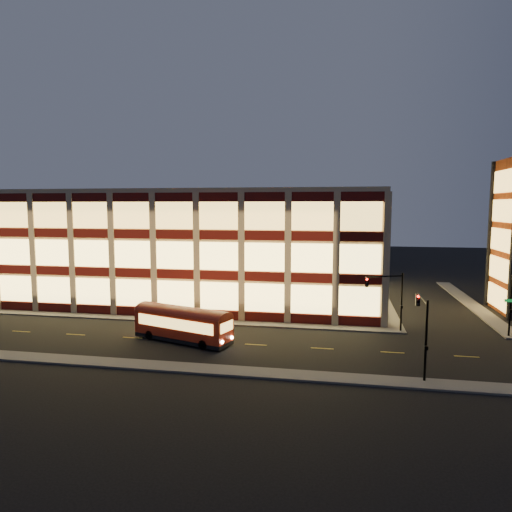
# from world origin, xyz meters

# --- Properties ---
(ground) EXTENTS (200.00, 200.00, 0.00)m
(ground) POSITION_xyz_m (0.00, 0.00, 0.00)
(ground) COLOR black
(ground) RESTS_ON ground
(sidewalk_office_south) EXTENTS (54.00, 2.00, 0.15)m
(sidewalk_office_south) POSITION_xyz_m (-3.00, 1.00, 0.07)
(sidewalk_office_south) COLOR #514F4C
(sidewalk_office_south) RESTS_ON ground
(sidewalk_office_east) EXTENTS (2.00, 30.00, 0.15)m
(sidewalk_office_east) POSITION_xyz_m (23.00, 17.00, 0.07)
(sidewalk_office_east) COLOR #514F4C
(sidewalk_office_east) RESTS_ON ground
(sidewalk_tower_west) EXTENTS (2.00, 30.00, 0.15)m
(sidewalk_tower_west) POSITION_xyz_m (34.00, 17.00, 0.07)
(sidewalk_tower_west) COLOR #514F4C
(sidewalk_tower_west) RESTS_ON ground
(sidewalk_near) EXTENTS (100.00, 2.00, 0.15)m
(sidewalk_near) POSITION_xyz_m (0.00, -13.00, 0.07)
(sidewalk_near) COLOR #514F4C
(sidewalk_near) RESTS_ON ground
(office_building) EXTENTS (50.45, 30.45, 14.50)m
(office_building) POSITION_xyz_m (-2.91, 16.91, 7.25)
(office_building) COLOR tan
(office_building) RESTS_ON ground
(traffic_signal_far) EXTENTS (3.79, 1.87, 6.00)m
(traffic_signal_far) POSITION_xyz_m (22.21, 0.24, 4.11)
(traffic_signal_far) COLOR black
(traffic_signal_far) RESTS_ON ground
(traffic_signal_near) EXTENTS (0.32, 4.45, 6.00)m
(traffic_signal_near) POSITION_xyz_m (23.50, -11.03, 4.13)
(traffic_signal_near) COLOR black
(traffic_signal_near) RESTS_ON ground
(trolley_bus) EXTENTS (9.95, 5.42, 3.28)m
(trolley_bus) POSITION_xyz_m (3.13, -6.18, 1.82)
(trolley_bus) COLOR #A01C08
(trolley_bus) RESTS_ON ground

